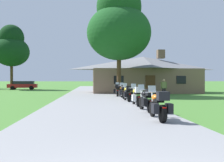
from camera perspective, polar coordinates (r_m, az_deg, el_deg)
ground_plane at (r=22.35m, az=-3.59°, el=-3.83°), size 500.00×500.00×0.00m
asphalt_driveway at (r=20.35m, az=-3.47°, el=-4.15°), size 6.40×80.00×0.06m
motorcycle_orange_nearest_to_camera at (r=9.58m, az=10.81°, el=-5.68°), size 0.72×2.08×1.30m
motorcycle_black_second_in_row at (r=12.07m, az=8.14°, el=-4.44°), size 0.81×2.08×1.30m
motorcycle_yellow_third_in_row at (r=14.80m, az=5.77°, el=-3.57°), size 0.73×2.08×1.30m
motorcycle_yellow_fourth_in_row at (r=17.79m, az=3.66°, el=-2.92°), size 0.79×2.08×1.30m
motorcycle_orange_fifth_in_row at (r=20.52m, az=2.57°, el=-2.50°), size 0.72×2.08×1.30m
motorcycle_yellow_farthest_in_row at (r=23.34m, az=1.25°, el=-2.16°), size 0.84×2.08×1.30m
stone_lodge at (r=31.70m, az=7.23°, el=1.62°), size 13.51×8.09×5.46m
bystander_olive_shirt_near_lodge at (r=22.15m, az=11.92°, el=-1.47°), size 0.55×0.26×1.67m
tree_left_far at (r=43.00m, az=-22.25°, el=7.18°), size 5.58×5.58×10.46m
tree_by_lodge_front at (r=25.50m, az=1.62°, el=12.77°), size 6.48×6.48×11.37m
parked_red_suv_far_left at (r=42.91m, az=-19.88°, el=-0.84°), size 4.78×2.35×1.40m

